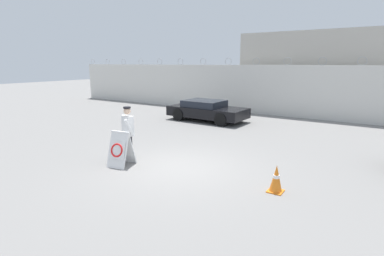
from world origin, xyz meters
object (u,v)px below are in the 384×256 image
at_px(security_guard, 128,131).
at_px(parked_car_front_coupe, 207,110).
at_px(traffic_cone_near, 276,179).
at_px(barricade_sign, 120,149).

distance_m(security_guard, parked_car_front_coupe, 7.67).
bearing_deg(security_guard, traffic_cone_near, 16.92).
relative_size(security_guard, parked_car_front_coupe, 0.41).
bearing_deg(traffic_cone_near, security_guard, -177.70).
height_order(barricade_sign, parked_car_front_coupe, parked_car_front_coupe).
bearing_deg(traffic_cone_near, parked_car_front_coupe, 130.87).
xyz_separation_m(traffic_cone_near, parked_car_front_coupe, (-6.35, 7.33, 0.25)).
xyz_separation_m(security_guard, parked_car_front_coupe, (-1.38, 7.53, -0.42)).
bearing_deg(barricade_sign, traffic_cone_near, -1.22).
bearing_deg(traffic_cone_near, barricade_sign, -171.04).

